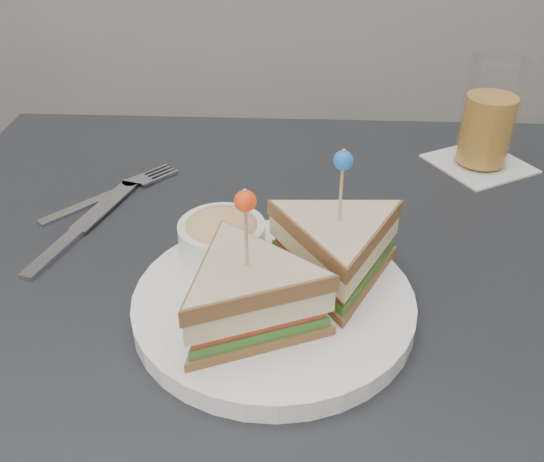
# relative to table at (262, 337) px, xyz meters

# --- Properties ---
(table) EXTENTS (0.80, 0.80, 0.75)m
(table) POSITION_rel_table_xyz_m (0.00, 0.00, 0.00)
(table) COLOR black
(table) RESTS_ON ground
(plate_meal) EXTENTS (0.30, 0.28, 0.15)m
(plate_meal) POSITION_rel_table_xyz_m (0.02, -0.04, 0.12)
(plate_meal) COLOR white
(plate_meal) RESTS_ON table
(cutlery_fork) EXTENTS (0.14, 0.15, 0.01)m
(cutlery_fork) POSITION_rel_table_xyz_m (-0.18, 0.16, 0.08)
(cutlery_fork) COLOR #B5BBC0
(cutlery_fork) RESTS_ON table
(cutlery_knife) EXTENTS (0.08, 0.21, 0.01)m
(cutlery_knife) POSITION_rel_table_xyz_m (-0.20, 0.08, 0.08)
(cutlery_knife) COLOR #B7BAC3
(cutlery_knife) RESTS_ON table
(drink_set) EXTENTS (0.15, 0.15, 0.14)m
(drink_set) POSITION_rel_table_xyz_m (0.27, 0.26, 0.14)
(drink_set) COLOR silver
(drink_set) RESTS_ON table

